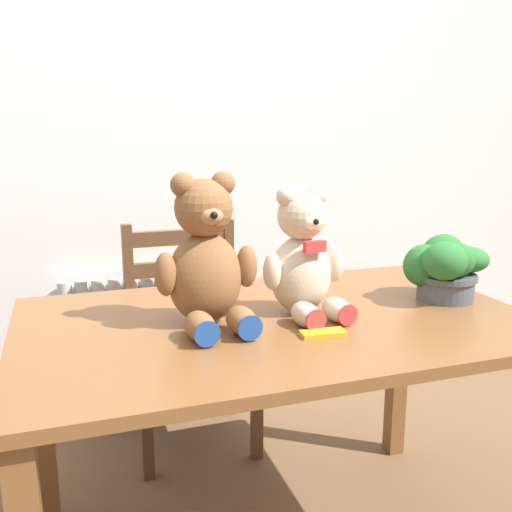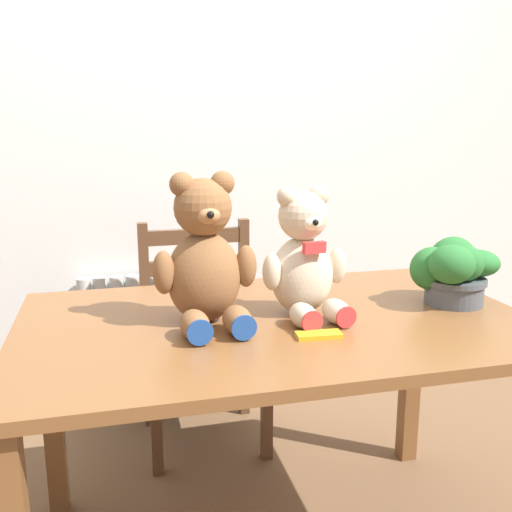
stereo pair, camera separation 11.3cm
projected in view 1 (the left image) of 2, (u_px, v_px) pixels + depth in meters
wall_back at (187, 116)px, 2.46m from camera, size 8.00×0.04×2.60m
radiator at (150, 350)px, 2.55m from camera, size 0.75×0.10×0.62m
dining_table at (277, 352)px, 1.57m from camera, size 1.38×0.85×0.74m
wooden_chair_behind at (188, 333)px, 2.27m from camera, size 0.46×0.41×0.88m
teddy_bear_left at (206, 261)px, 1.47m from camera, size 0.28×0.28×0.40m
teddy_bear_right at (303, 260)px, 1.56m from camera, size 0.25×0.26×0.36m
potted_plant at (445, 266)px, 1.70m from camera, size 0.26×0.21×0.19m
chocolate_bar at (323, 333)px, 1.42m from camera, size 0.12×0.06×0.01m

